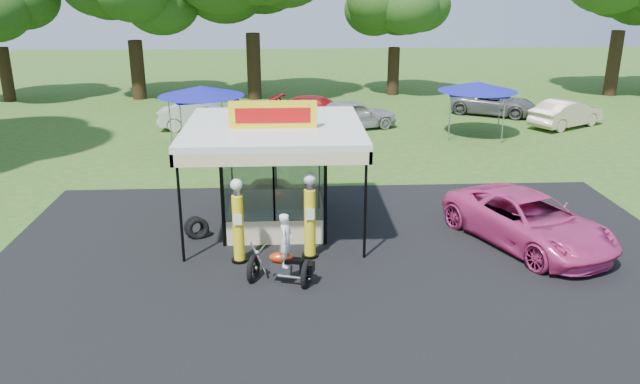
% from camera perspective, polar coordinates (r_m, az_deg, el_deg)
% --- Properties ---
extents(ground, '(120.00, 120.00, 0.00)m').
position_cam_1_polar(ground, '(15.74, 3.09, -9.90)').
color(ground, '#2C591B').
rests_on(ground, ground).
extents(asphalt_apron, '(20.00, 14.00, 0.04)m').
position_cam_1_polar(asphalt_apron, '(17.50, 2.42, -6.70)').
color(asphalt_apron, black).
rests_on(asphalt_apron, ground).
extents(gas_station_kiosk, '(5.40, 5.40, 4.18)m').
position_cam_1_polar(gas_station_kiosk, '(19.59, -4.15, 1.63)').
color(gas_station_kiosk, white).
rests_on(gas_station_kiosk, ground).
extents(gas_pump_left, '(0.46, 0.46, 2.47)m').
position_cam_1_polar(gas_pump_left, '(17.38, -7.49, -2.85)').
color(gas_pump_left, black).
rests_on(gas_pump_left, ground).
extents(gas_pump_right, '(0.48, 0.48, 2.55)m').
position_cam_1_polar(gas_pump_right, '(17.51, -0.93, -2.38)').
color(gas_pump_right, black).
rests_on(gas_pump_right, ground).
extents(motorcycle, '(1.80, 1.20, 2.04)m').
position_cam_1_polar(motorcycle, '(16.22, -3.32, -5.85)').
color(motorcycle, black).
rests_on(motorcycle, ground).
extents(spare_tires, '(0.88, 0.69, 0.71)m').
position_cam_1_polar(spare_tires, '(19.52, -11.23, -3.24)').
color(spare_tires, black).
rests_on(spare_tires, ground).
extents(kiosk_car, '(2.82, 1.13, 0.96)m').
position_cam_1_polar(kiosk_car, '(22.09, -3.97, 0.09)').
color(kiosk_car, yellow).
rests_on(kiosk_car, ground).
extents(pink_sedan, '(4.57, 6.11, 1.54)m').
position_cam_1_polar(pink_sedan, '(19.57, 18.51, -2.48)').
color(pink_sedan, '#DB3B86').
rests_on(pink_sedan, ground).
extents(bg_car_a, '(4.65, 1.78, 1.51)m').
position_cam_1_polar(bg_car_a, '(33.82, -10.64, 6.91)').
color(bg_car_a, silver).
rests_on(bg_car_a, ground).
extents(bg_car_b, '(5.61, 3.73, 1.51)m').
position_cam_1_polar(bg_car_b, '(34.40, -0.12, 7.43)').
color(bg_car_b, '#AD0D15').
rests_on(bg_car_b, ground).
extents(bg_car_c, '(4.98, 3.33, 1.58)m').
position_cam_1_polar(bg_car_c, '(33.39, 3.06, 7.11)').
color(bg_car_c, '#A6A5A9').
rests_on(bg_car_c, ground).
extents(bg_car_d, '(5.47, 4.43, 1.38)m').
position_cam_1_polar(bg_car_d, '(38.40, 15.65, 7.85)').
color(bg_car_d, slate).
rests_on(bg_car_d, ground).
extents(bg_car_e, '(4.69, 3.68, 1.49)m').
position_cam_1_polar(bg_car_e, '(36.30, 21.61, 6.70)').
color(bg_car_e, beige).
rests_on(bg_car_e, ground).
extents(tent_west, '(4.07, 4.07, 2.84)m').
position_cam_1_polar(tent_west, '(30.26, -10.82, 9.02)').
color(tent_west, gray).
rests_on(tent_west, ground).
extents(tent_east, '(3.94, 3.94, 2.75)m').
position_cam_1_polar(tent_east, '(32.46, 14.22, 9.29)').
color(tent_east, gray).
rests_on(tent_east, ground).
extents(oak_far_d, '(7.48, 7.48, 8.90)m').
position_cam_1_polar(oak_far_d, '(43.57, 6.93, 16.23)').
color(oak_far_d, black).
rests_on(oak_far_d, ground).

